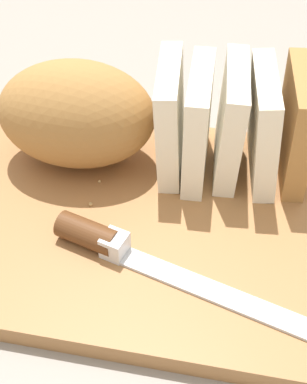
% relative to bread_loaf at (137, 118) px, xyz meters
% --- Properties ---
extents(ground_plane, '(3.00, 3.00, 0.00)m').
position_rel_bread_loaf_xyz_m(ground_plane, '(0.03, -0.07, -0.07)').
color(ground_plane, gray).
extents(cutting_board, '(0.47, 0.29, 0.02)m').
position_rel_bread_loaf_xyz_m(cutting_board, '(0.03, -0.07, -0.06)').
color(cutting_board, '#9E6B3D').
rests_on(cutting_board, ground_plane).
extents(bread_loaf, '(0.31, 0.13, 0.11)m').
position_rel_bread_loaf_xyz_m(bread_loaf, '(0.00, 0.00, 0.00)').
color(bread_loaf, '#A8753D').
rests_on(bread_loaf, cutting_board).
extents(bread_knife, '(0.27, 0.09, 0.02)m').
position_rel_bread_loaf_xyz_m(bread_knife, '(0.02, -0.13, -0.04)').
color(bread_knife, silver).
rests_on(bread_knife, cutting_board).
extents(crumb_near_knife, '(0.00, 0.00, 0.00)m').
position_rel_bread_loaf_xyz_m(crumb_near_knife, '(-0.03, -0.04, -0.05)').
color(crumb_near_knife, tan).
rests_on(crumb_near_knife, cutting_board).
extents(crumb_near_loaf, '(0.00, 0.00, 0.00)m').
position_rel_bread_loaf_xyz_m(crumb_near_loaf, '(-0.03, -0.07, -0.05)').
color(crumb_near_loaf, tan).
rests_on(crumb_near_loaf, cutting_board).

